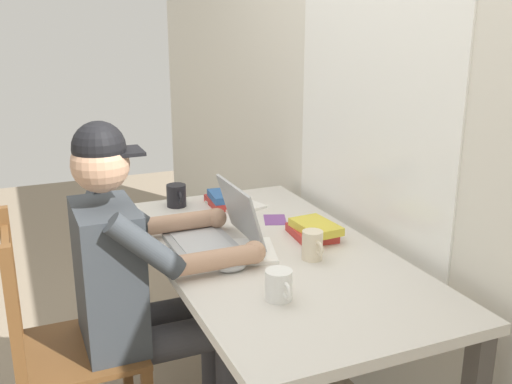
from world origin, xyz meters
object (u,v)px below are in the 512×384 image
at_px(desk, 271,273).
at_px(book_stack_main, 314,230).
at_px(computer_mouse, 232,266).
at_px(landscape_photo_print, 275,220).
at_px(wooden_chair, 63,351).
at_px(book_stack_side, 223,199).
at_px(coffee_mug_white, 279,285).
at_px(seated_person, 140,277).
at_px(laptop, 218,232).
at_px(coffee_mug_spare, 313,245).
at_px(coffee_mug_dark, 177,196).

bearing_deg(desk, book_stack_main, 104.65).
relative_size(computer_mouse, landscape_photo_print, 0.77).
bearing_deg(wooden_chair, book_stack_side, 121.57).
height_order(book_stack_main, landscape_photo_print, book_stack_main).
height_order(desk, wooden_chair, wooden_chair).
relative_size(computer_mouse, book_stack_main, 0.43).
bearing_deg(book_stack_main, coffee_mug_white, -39.66).
bearing_deg(seated_person, landscape_photo_print, 108.48).
bearing_deg(computer_mouse, laptop, 171.26).
bearing_deg(landscape_photo_print, desk, -6.54).
distance_m(desk, seated_person, 0.48).
bearing_deg(coffee_mug_white, computer_mouse, -166.85).
height_order(computer_mouse, coffee_mug_white, coffee_mug_white).
distance_m(desk, laptop, 0.25).
distance_m(book_stack_main, landscape_photo_print, 0.25).
bearing_deg(coffee_mug_spare, book_stack_main, 150.39).
xyz_separation_m(coffee_mug_white, coffee_mug_spare, (-0.23, 0.24, 0.01)).
xyz_separation_m(computer_mouse, coffee_mug_spare, (0.02, 0.30, 0.03)).
bearing_deg(laptop, landscape_photo_print, 119.05).
bearing_deg(coffee_mug_dark, computer_mouse, -1.73).
bearing_deg(wooden_chair, seated_person, 90.00).
bearing_deg(coffee_mug_spare, book_stack_side, -173.38).
distance_m(coffee_mug_spare, book_stack_side, 0.69).
bearing_deg(computer_mouse, book_stack_main, 112.73).
bearing_deg(desk, computer_mouse, -59.89).
xyz_separation_m(seated_person, coffee_mug_dark, (-0.54, 0.29, 0.11)).
relative_size(laptop, book_stack_main, 1.43).
distance_m(wooden_chair, coffee_mug_white, 0.82).
bearing_deg(landscape_photo_print, wooden_chair, -56.44).
bearing_deg(coffee_mug_dark, seated_person, -28.17).
bearing_deg(laptop, desk, 53.39).
relative_size(desk, landscape_photo_print, 11.49).
bearing_deg(coffee_mug_white, seated_person, -143.89).
height_order(wooden_chair, laptop, laptop).
distance_m(computer_mouse, coffee_mug_spare, 0.30).
relative_size(coffee_mug_white, coffee_mug_spare, 1.09).
relative_size(computer_mouse, coffee_mug_spare, 0.90).
xyz_separation_m(laptop, computer_mouse, (0.23, -0.04, -0.04)).
bearing_deg(coffee_mug_white, coffee_mug_dark, -177.99).
height_order(desk, book_stack_side, book_stack_side).
relative_size(wooden_chair, coffee_mug_white, 7.78).
height_order(desk, computer_mouse, computer_mouse).
relative_size(seated_person, wooden_chair, 1.32).
bearing_deg(book_stack_side, computer_mouse, -17.81).
relative_size(wooden_chair, laptop, 2.85).
bearing_deg(wooden_chair, coffee_mug_dark, 133.55).
xyz_separation_m(seated_person, coffee_mug_spare, (0.22, 0.56, 0.11)).
bearing_deg(computer_mouse, coffee_mug_spare, 87.03).
bearing_deg(book_stack_side, book_stack_main, 19.99).
bearing_deg(desk, coffee_mug_white, -21.29).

